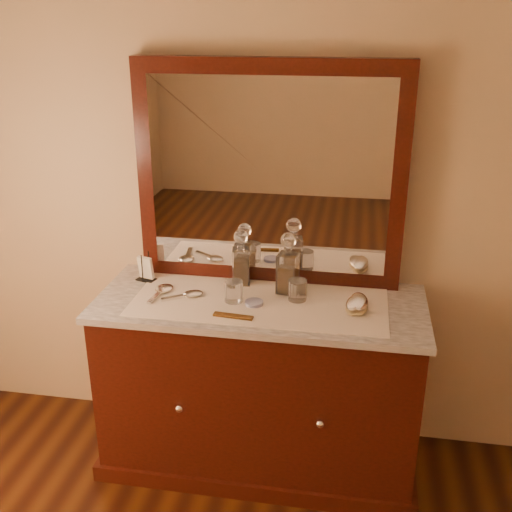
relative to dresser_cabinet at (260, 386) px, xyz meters
name	(u,v)px	position (x,y,z in m)	size (l,w,h in m)	color
dresser_cabinet	(260,386)	(0.00, 0.00, 0.00)	(1.40, 0.55, 0.82)	black
dresser_plinth	(260,450)	(0.00, 0.00, -0.37)	(1.46, 0.59, 0.08)	black
knob_left	(179,408)	(-0.30, -0.28, 0.04)	(0.04, 0.04, 0.04)	silver
knob_right	(320,424)	(0.30, -0.28, 0.04)	(0.04, 0.04, 0.04)	silver
marble_top	(260,304)	(0.00, 0.00, 0.42)	(1.44, 0.59, 0.03)	white
mirror_frame	(269,175)	(0.00, 0.25, 0.94)	(1.20, 0.08, 1.00)	black
mirror_glass	(268,177)	(0.00, 0.21, 0.94)	(1.06, 0.01, 0.86)	white
lace_runner	(259,302)	(0.00, -0.02, 0.44)	(1.10, 0.45, 0.00)	white
pin_dish	(254,303)	(-0.02, -0.05, 0.45)	(0.08, 0.08, 0.01)	silver
comb	(233,316)	(-0.08, -0.18, 0.45)	(0.17, 0.03, 0.01)	brown
napkin_rack	(146,269)	(-0.56, 0.13, 0.49)	(0.10, 0.08, 0.14)	black
decanter_left	(241,263)	(-0.11, 0.16, 0.54)	(0.09, 0.09, 0.26)	brown
decanter_right	(288,269)	(0.11, 0.10, 0.55)	(0.10, 0.10, 0.28)	brown
brush_near	(355,304)	(0.41, -0.02, 0.47)	(0.10, 0.18, 0.05)	tan
brush_far	(359,304)	(0.43, -0.01, 0.47)	(0.08, 0.18, 0.05)	tan
hand_mirror_outer	(162,290)	(-0.45, 0.01, 0.45)	(0.09, 0.21, 0.02)	silver
hand_mirror_inner	(189,294)	(-0.31, -0.02, 0.45)	(0.19, 0.14, 0.02)	silver
tumblers	(266,291)	(0.02, 0.00, 0.49)	(0.35, 0.14, 0.09)	white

